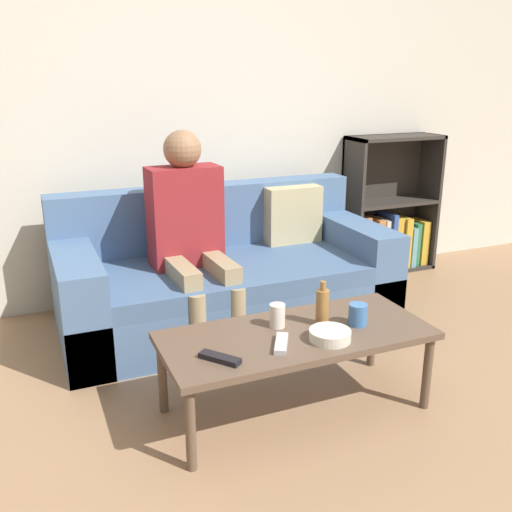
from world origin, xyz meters
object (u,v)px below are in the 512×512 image
(couch, at_px, (226,279))
(tv_remote_1, at_px, (281,344))
(cup_near, at_px, (358,315))
(cup_far, at_px, (277,316))
(person_adult, at_px, (189,223))
(snack_bowl, at_px, (330,335))
(coffee_table, at_px, (296,340))
(bookshelf, at_px, (387,221))
(tv_remote_0, at_px, (220,358))
(bottle, at_px, (322,307))

(couch, height_order, tv_remote_1, couch)
(cup_near, relative_size, cup_far, 0.93)
(person_adult, bearing_deg, snack_bowl, -78.18)
(couch, distance_m, cup_far, 0.96)
(coffee_table, distance_m, snack_bowl, 0.16)
(person_adult, bearing_deg, cup_near, -67.49)
(tv_remote_1, height_order, snack_bowl, snack_bowl)
(tv_remote_1, bearing_deg, coffee_table, 67.22)
(couch, relative_size, person_adult, 1.67)
(cup_near, bearing_deg, person_adult, 114.92)
(bookshelf, bearing_deg, snack_bowl, -131.56)
(coffee_table, bearing_deg, tv_remote_0, -163.93)
(bottle, bearing_deg, couch, 94.95)
(person_adult, relative_size, tv_remote_1, 6.61)
(coffee_table, distance_m, cup_near, 0.29)
(cup_near, distance_m, tv_remote_1, 0.40)
(bookshelf, bearing_deg, cup_near, -129.07)
(bookshelf, height_order, snack_bowl, bookshelf)
(coffee_table, relative_size, tv_remote_0, 7.08)
(couch, relative_size, cup_far, 18.28)
(tv_remote_1, bearing_deg, tv_remote_0, -146.94)
(cup_near, distance_m, snack_bowl, 0.21)
(cup_near, height_order, bottle, bottle)
(bookshelf, xyz_separation_m, person_adult, (-1.67, -0.50, 0.27))
(person_adult, xyz_separation_m, cup_near, (0.46, -0.99, -0.22))
(cup_near, relative_size, bottle, 0.48)
(person_adult, height_order, tv_remote_0, person_adult)
(bottle, bearing_deg, snack_bowl, -106.76)
(tv_remote_1, bearing_deg, bookshelf, 72.78)
(person_adult, relative_size, cup_near, 11.84)
(couch, relative_size, coffee_table, 1.64)
(tv_remote_0, bearing_deg, coffee_table, -22.00)
(couch, relative_size, bookshelf, 1.90)
(cup_near, bearing_deg, coffee_table, 172.97)
(bookshelf, xyz_separation_m, snack_bowl, (-1.40, -1.58, 0.03))
(couch, distance_m, snack_bowl, 1.16)
(snack_bowl, bearing_deg, person_adult, 104.23)
(tv_remote_1, distance_m, bottle, 0.29)
(snack_bowl, bearing_deg, bookshelf, 48.44)
(person_adult, relative_size, cup_far, 10.96)
(cup_near, relative_size, tv_remote_0, 0.59)
(bookshelf, relative_size, cup_near, 10.41)
(tv_remote_1, xyz_separation_m, bottle, (0.25, 0.12, 0.07))
(tv_remote_0, xyz_separation_m, bottle, (0.52, 0.14, 0.07))
(couch, bearing_deg, tv_remote_0, -110.93)
(snack_bowl, bearing_deg, coffee_table, 127.75)
(cup_near, relative_size, snack_bowl, 0.55)
(tv_remote_0, relative_size, bottle, 0.81)
(coffee_table, distance_m, person_adult, 1.02)
(tv_remote_1, height_order, bottle, bottle)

